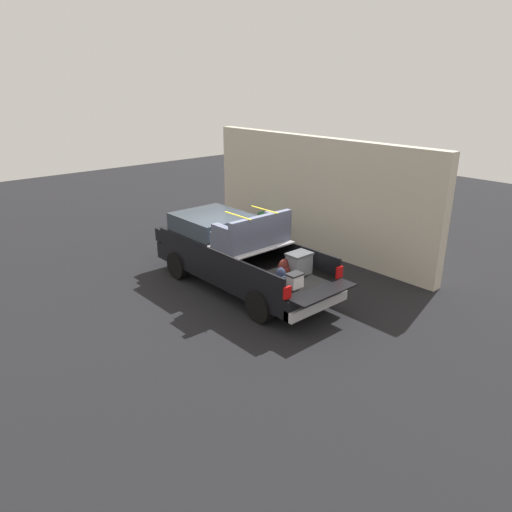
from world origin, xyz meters
TOP-DOWN VIEW (x-y plane):
  - ground_plane at (0.00, 0.00)m, footprint 40.00×40.00m
  - pickup_truck at (0.34, -0.00)m, footprint 6.05×2.06m
  - building_facade at (0.92, -3.89)m, footprint 9.08×0.36m
  - trash_can at (2.64, -3.35)m, footprint 0.60×0.60m

SIDE VIEW (x-z plane):
  - ground_plane at x=0.00m, z-range 0.00..0.00m
  - trash_can at x=2.64m, z-range 0.01..0.99m
  - pickup_truck at x=0.34m, z-range -0.16..2.06m
  - building_facade at x=0.92m, z-range 0.00..3.70m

